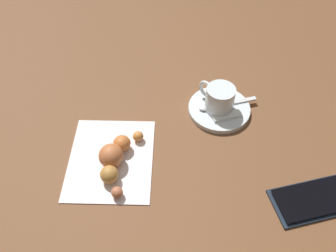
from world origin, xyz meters
TOP-DOWN VIEW (x-y plane):
  - ground_plane at (0.00, 0.00)m, footprint 1.80×1.80m
  - saucer at (-0.14, -0.04)m, footprint 0.13×0.13m
  - espresso_cup at (-0.13, -0.04)m, footprint 0.06×0.08m
  - teaspoon at (-0.13, -0.04)m, footprint 0.12×0.02m
  - sugar_packet at (-0.14, -0.01)m, footprint 0.06×0.02m
  - napkin at (0.10, 0.02)m, footprint 0.20×0.22m
  - croissant at (0.09, 0.04)m, footprint 0.10×0.13m
  - cell_phone at (-0.21, 0.20)m, footprint 0.14×0.08m

SIDE VIEW (x-z plane):
  - ground_plane at x=0.00m, z-range 0.00..0.00m
  - napkin at x=0.10m, z-range 0.00..0.00m
  - cell_phone at x=-0.21m, z-range 0.00..0.01m
  - saucer at x=-0.14m, z-range 0.00..0.01m
  - teaspoon at x=-0.13m, z-range 0.01..0.02m
  - sugar_packet at x=-0.14m, z-range 0.01..0.02m
  - croissant at x=0.09m, z-range 0.00..0.04m
  - espresso_cup at x=-0.13m, z-range 0.01..0.06m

